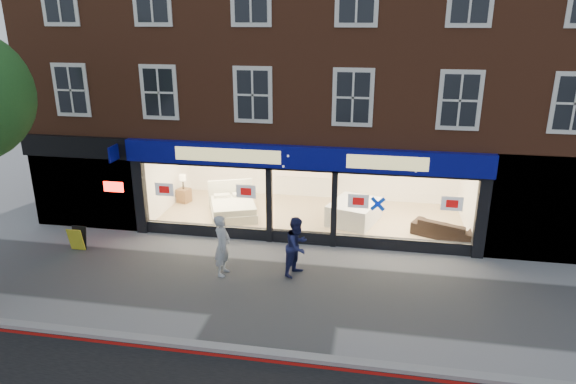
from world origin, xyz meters
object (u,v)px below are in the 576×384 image
(display_bed, at_px, (233,207))
(a_board, at_px, (78,239))
(pedestrian_blue, at_px, (297,246))
(mattress_stack, at_px, (354,212))
(sofa, at_px, (444,229))
(pedestrian_grey, at_px, (222,245))

(display_bed, xyz_separation_m, a_board, (-4.09, -3.51, -0.03))
(pedestrian_blue, bearing_deg, a_board, 111.04)
(pedestrian_blue, bearing_deg, mattress_stack, 5.06)
(sofa, bearing_deg, pedestrian_blue, 60.55)
(display_bed, relative_size, mattress_stack, 1.08)
(sofa, bearing_deg, display_bed, 19.18)
(pedestrian_grey, height_order, pedestrian_blue, pedestrian_grey)
(display_bed, xyz_separation_m, mattress_stack, (4.41, 0.17, 0.06))
(a_board, height_order, pedestrian_blue, pedestrian_blue)
(mattress_stack, xyz_separation_m, pedestrian_blue, (-1.39, -4.05, 0.40))
(mattress_stack, xyz_separation_m, pedestrian_grey, (-3.48, -4.42, 0.43))
(display_bed, bearing_deg, sofa, -26.77)
(display_bed, distance_m, pedestrian_blue, 4.94)
(a_board, relative_size, pedestrian_blue, 0.44)
(pedestrian_blue, bearing_deg, display_bed, 61.92)
(sofa, bearing_deg, a_board, 38.19)
(pedestrian_grey, distance_m, pedestrian_blue, 2.12)
(sofa, height_order, pedestrian_grey, pedestrian_grey)
(a_board, bearing_deg, display_bed, 41.51)
(mattress_stack, height_order, pedestrian_grey, pedestrian_grey)
(display_bed, xyz_separation_m, pedestrian_grey, (0.93, -4.25, 0.48))
(sofa, bearing_deg, mattress_stack, 8.89)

